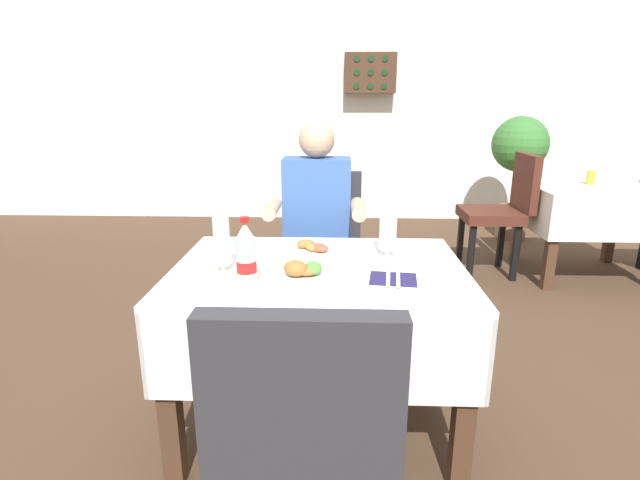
{
  "coord_description": "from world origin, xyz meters",
  "views": [
    {
      "loc": [
        0.12,
        -1.71,
        1.36
      ],
      "look_at": [
        0.05,
        0.18,
        0.81
      ],
      "focal_mm": 26.78,
      "sensor_mm": 36.0,
      "label": 1
    }
  ],
  "objects_px": {
    "plate_far_diner": "(312,249)",
    "napkin_cutlery_set": "(393,279)",
    "background_dining_table": "(588,209)",
    "background_table_tumbler": "(591,178)",
    "potted_plant_corner": "(519,157)",
    "beer_glass_left": "(388,231)",
    "cola_bottle_primary": "(246,258)",
    "seated_diner_far": "(316,226)",
    "background_chair_left": "(502,207)",
    "beer_glass_middle": "(222,244)",
    "chair_far_diner_seat": "(324,248)",
    "wall_bottle_rack": "(370,73)",
    "main_dining_table": "(319,305)",
    "plate_near_camera": "(304,272)",
    "chair_near_camera_side": "(307,442)"
  },
  "relations": [
    {
      "from": "napkin_cutlery_set",
      "to": "background_table_tumbler",
      "type": "bearing_deg",
      "value": 50.38
    },
    {
      "from": "chair_far_diner_seat",
      "to": "background_dining_table",
      "type": "relative_size",
      "value": 1.05
    },
    {
      "from": "plate_near_camera",
      "to": "potted_plant_corner",
      "type": "distance_m",
      "value": 3.74
    },
    {
      "from": "beer_glass_left",
      "to": "napkin_cutlery_set",
      "type": "height_order",
      "value": "beer_glass_left"
    },
    {
      "from": "background_chair_left",
      "to": "background_table_tumbler",
      "type": "relative_size",
      "value": 8.82
    },
    {
      "from": "beer_glass_left",
      "to": "potted_plant_corner",
      "type": "height_order",
      "value": "potted_plant_corner"
    },
    {
      "from": "beer_glass_middle",
      "to": "background_table_tumbler",
      "type": "distance_m",
      "value": 3.21
    },
    {
      "from": "chair_far_diner_seat",
      "to": "cola_bottle_primary",
      "type": "relative_size",
      "value": 3.75
    },
    {
      "from": "beer_glass_left",
      "to": "beer_glass_middle",
      "type": "relative_size",
      "value": 0.98
    },
    {
      "from": "chair_near_camera_side",
      "to": "plate_near_camera",
      "type": "height_order",
      "value": "chair_near_camera_side"
    },
    {
      "from": "napkin_cutlery_set",
      "to": "chair_near_camera_side",
      "type": "bearing_deg",
      "value": -112.64
    },
    {
      "from": "potted_plant_corner",
      "to": "beer_glass_left",
      "type": "bearing_deg",
      "value": -118.51
    },
    {
      "from": "main_dining_table",
      "to": "plate_near_camera",
      "type": "height_order",
      "value": "plate_near_camera"
    },
    {
      "from": "beer_glass_middle",
      "to": "cola_bottle_primary",
      "type": "xyz_separation_m",
      "value": [
        0.12,
        -0.17,
        0.0
      ]
    },
    {
      "from": "chair_far_diner_seat",
      "to": "wall_bottle_rack",
      "type": "bearing_deg",
      "value": 81.91
    },
    {
      "from": "chair_far_diner_seat",
      "to": "beer_glass_left",
      "type": "xyz_separation_m",
      "value": [
        0.28,
        -0.67,
        0.28
      ]
    },
    {
      "from": "plate_far_diner",
      "to": "napkin_cutlery_set",
      "type": "bearing_deg",
      "value": -46.05
    },
    {
      "from": "chair_near_camera_side",
      "to": "background_dining_table",
      "type": "relative_size",
      "value": 1.05
    },
    {
      "from": "plate_far_diner",
      "to": "potted_plant_corner",
      "type": "relative_size",
      "value": 0.2
    },
    {
      "from": "beer_glass_middle",
      "to": "potted_plant_corner",
      "type": "distance_m",
      "value": 3.86
    },
    {
      "from": "chair_near_camera_side",
      "to": "plate_far_diner",
      "type": "xyz_separation_m",
      "value": [
        -0.04,
        0.99,
        0.19
      ]
    },
    {
      "from": "beer_glass_middle",
      "to": "napkin_cutlery_set",
      "type": "distance_m",
      "value": 0.66
    },
    {
      "from": "main_dining_table",
      "to": "chair_near_camera_side",
      "type": "height_order",
      "value": "chair_near_camera_side"
    },
    {
      "from": "seated_diner_far",
      "to": "background_chair_left",
      "type": "distance_m",
      "value": 1.9
    },
    {
      "from": "background_chair_left",
      "to": "wall_bottle_rack",
      "type": "bearing_deg",
      "value": 118.29
    },
    {
      "from": "main_dining_table",
      "to": "chair_far_diner_seat",
      "type": "height_order",
      "value": "chair_far_diner_seat"
    },
    {
      "from": "plate_near_camera",
      "to": "napkin_cutlery_set",
      "type": "relative_size",
      "value": 1.16
    },
    {
      "from": "main_dining_table",
      "to": "background_dining_table",
      "type": "xyz_separation_m",
      "value": [
        2.05,
        1.96,
        -0.01
      ]
    },
    {
      "from": "background_dining_table",
      "to": "background_table_tumbler",
      "type": "xyz_separation_m",
      "value": [
        0.01,
        0.06,
        0.24
      ]
    },
    {
      "from": "beer_glass_left",
      "to": "plate_far_diner",
      "type": "bearing_deg",
      "value": 171.0
    },
    {
      "from": "background_dining_table",
      "to": "potted_plant_corner",
      "type": "height_order",
      "value": "potted_plant_corner"
    },
    {
      "from": "main_dining_table",
      "to": "beer_glass_middle",
      "type": "distance_m",
      "value": 0.47
    },
    {
      "from": "chair_far_diner_seat",
      "to": "cola_bottle_primary",
      "type": "height_order",
      "value": "cola_bottle_primary"
    },
    {
      "from": "plate_far_diner",
      "to": "cola_bottle_primary",
      "type": "height_order",
      "value": "cola_bottle_primary"
    },
    {
      "from": "plate_far_diner",
      "to": "wall_bottle_rack",
      "type": "distance_m",
      "value": 3.7
    },
    {
      "from": "main_dining_table",
      "to": "napkin_cutlery_set",
      "type": "xyz_separation_m",
      "value": [
        0.28,
        -0.14,
        0.17
      ]
    },
    {
      "from": "chair_far_diner_seat",
      "to": "seated_diner_far",
      "type": "bearing_deg",
      "value": -110.5
    },
    {
      "from": "background_table_tumbler",
      "to": "potted_plant_corner",
      "type": "height_order",
      "value": "potted_plant_corner"
    },
    {
      "from": "chair_near_camera_side",
      "to": "background_dining_table",
      "type": "height_order",
      "value": "chair_near_camera_side"
    },
    {
      "from": "main_dining_table",
      "to": "background_dining_table",
      "type": "height_order",
      "value": "same"
    },
    {
      "from": "beer_glass_left",
      "to": "cola_bottle_primary",
      "type": "bearing_deg",
      "value": -144.18
    },
    {
      "from": "seated_diner_far",
      "to": "background_chair_left",
      "type": "relative_size",
      "value": 1.3
    },
    {
      "from": "chair_near_camera_side",
      "to": "plate_near_camera",
      "type": "relative_size",
      "value": 4.3
    },
    {
      "from": "napkin_cutlery_set",
      "to": "wall_bottle_rack",
      "type": "distance_m",
      "value": 4.0
    },
    {
      "from": "background_chair_left",
      "to": "background_table_tumbler",
      "type": "distance_m",
      "value": 0.72
    },
    {
      "from": "plate_near_camera",
      "to": "beer_glass_left",
      "type": "height_order",
      "value": "beer_glass_left"
    },
    {
      "from": "napkin_cutlery_set",
      "to": "wall_bottle_rack",
      "type": "xyz_separation_m",
      "value": [
        0.14,
        3.89,
        0.92
      ]
    },
    {
      "from": "background_dining_table",
      "to": "background_table_tumbler",
      "type": "distance_m",
      "value": 0.25
    },
    {
      "from": "beer_glass_middle",
      "to": "wall_bottle_rack",
      "type": "relative_size",
      "value": 0.4
    },
    {
      "from": "main_dining_table",
      "to": "background_chair_left",
      "type": "xyz_separation_m",
      "value": [
        1.38,
        1.96,
        -0.0
      ]
    }
  ]
}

